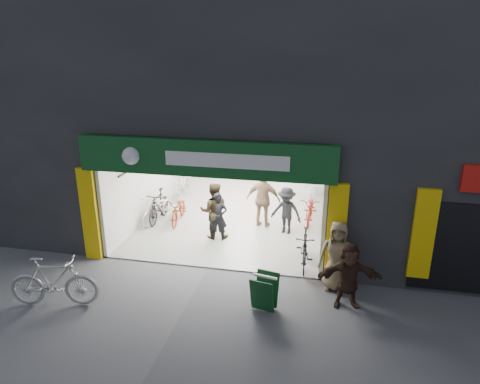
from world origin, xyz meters
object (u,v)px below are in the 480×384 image
(pedestrian_near, at_px, (337,256))
(sandwich_board, at_px, (264,291))
(bike_left_front, at_px, (158,208))
(bike_right_front, at_px, (305,249))
(parked_bike, at_px, (53,281))

(pedestrian_near, height_order, sandwich_board, pedestrian_near)
(bike_left_front, relative_size, bike_right_front, 1.06)
(bike_right_front, relative_size, sandwich_board, 2.04)
(bike_left_front, xyz_separation_m, bike_right_front, (5.00, -2.10, 0.04))
(bike_left_front, xyz_separation_m, sandwich_board, (4.25, -4.31, -0.01))
(bike_right_front, distance_m, sandwich_board, 2.33)
(parked_bike, height_order, pedestrian_near, pedestrian_near)
(bike_left_front, bearing_deg, bike_right_front, -13.21)
(bike_right_front, bearing_deg, bike_left_front, 155.06)
(bike_right_front, xyz_separation_m, parked_bike, (-5.41, -3.00, 0.10))
(bike_left_front, xyz_separation_m, parked_bike, (-0.41, -5.11, 0.13))
(sandwich_board, bearing_deg, bike_right_front, 82.79)
(parked_bike, xyz_separation_m, sandwich_board, (4.67, 0.80, -0.15))
(bike_right_front, xyz_separation_m, pedestrian_near, (0.80, -0.98, 0.37))
(parked_bike, bearing_deg, sandwich_board, -91.43)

